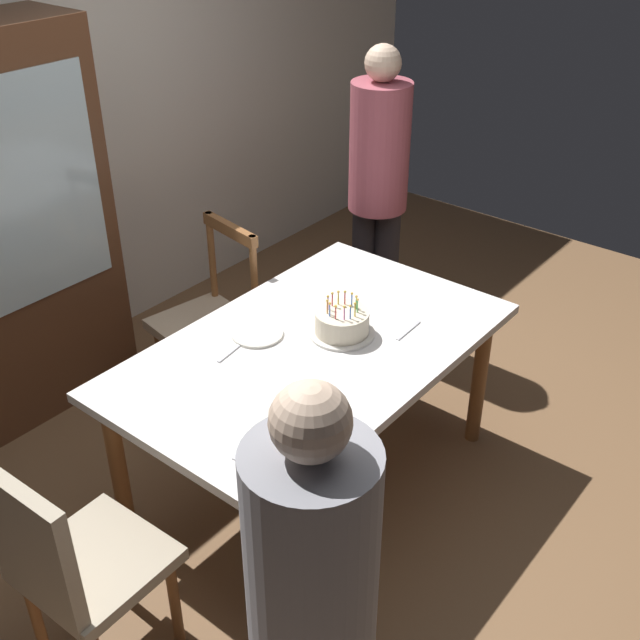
% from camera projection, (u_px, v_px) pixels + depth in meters
% --- Properties ---
extents(ground, '(6.40, 6.40, 0.00)m').
position_uv_depth(ground, '(313.00, 481.00, 3.63)').
color(ground, brown).
extents(back_wall, '(6.40, 0.10, 2.60)m').
position_uv_depth(back_wall, '(28.00, 128.00, 3.94)').
color(back_wall, silver).
rests_on(back_wall, ground).
extents(dining_table, '(1.68, 1.03, 0.76)m').
position_uv_depth(dining_table, '(313.00, 362.00, 3.28)').
color(dining_table, white).
rests_on(dining_table, ground).
extents(birthday_cake, '(0.28, 0.28, 0.18)m').
position_uv_depth(birthday_cake, '(342.00, 323.00, 3.29)').
color(birthday_cake, silver).
rests_on(birthday_cake, dining_table).
extents(plate_near_celebrant, '(0.22, 0.22, 0.01)m').
position_uv_depth(plate_near_celebrant, '(281.00, 422.00, 2.81)').
color(plate_near_celebrant, silver).
rests_on(plate_near_celebrant, dining_table).
extents(plate_far_side, '(0.22, 0.22, 0.01)m').
position_uv_depth(plate_far_side, '(257.00, 334.00, 3.30)').
color(plate_far_side, silver).
rests_on(plate_far_side, dining_table).
extents(fork_near_celebrant, '(0.18, 0.06, 0.01)m').
position_uv_depth(fork_near_celebrant, '(247.00, 444.00, 2.71)').
color(fork_near_celebrant, silver).
rests_on(fork_near_celebrant, dining_table).
extents(fork_far_side, '(0.18, 0.04, 0.01)m').
position_uv_depth(fork_far_side, '(231.00, 351.00, 3.20)').
color(fork_far_side, silver).
rests_on(fork_far_side, dining_table).
extents(fork_near_guest, '(0.18, 0.02, 0.01)m').
position_uv_depth(fork_near_guest, '(408.00, 330.00, 3.33)').
color(fork_near_guest, silver).
rests_on(fork_near_guest, dining_table).
extents(chair_spindle_back, '(0.51, 0.51, 0.95)m').
position_uv_depth(chair_spindle_back, '(208.00, 322.00, 3.96)').
color(chair_spindle_back, tan).
rests_on(chair_spindle_back, ground).
extents(chair_upholstered, '(0.46, 0.45, 0.95)m').
position_uv_depth(chair_upholstered, '(70.00, 563.00, 2.55)').
color(chair_upholstered, tan).
rests_on(chair_upholstered, ground).
extents(person_celebrant, '(0.32, 0.32, 1.61)m').
position_uv_depth(person_celebrant, '(312.00, 613.00, 1.93)').
color(person_celebrant, '#262328').
rests_on(person_celebrant, ground).
extents(person_guest, '(0.32, 0.32, 1.69)m').
position_uv_depth(person_guest, '(378.00, 182.00, 4.22)').
color(person_guest, '#262328').
rests_on(person_guest, ground).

